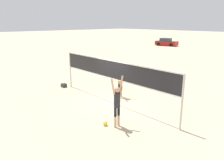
{
  "coord_description": "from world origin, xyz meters",
  "views": [
    {
      "loc": [
        8.74,
        -7.95,
        4.54
      ],
      "look_at": [
        0.0,
        0.0,
        1.38
      ],
      "focal_mm": 35.0,
      "sensor_mm": 36.0,
      "label": 1
    }
  ],
  "objects_px": {
    "player_spiker": "(117,101)",
    "gear_bag": "(64,85)",
    "player_blocker": "(120,79)",
    "volleyball_net": "(112,72)",
    "parked_car_mid": "(166,42)",
    "volleyball": "(105,123)"
  },
  "relations": [
    {
      "from": "player_spiker",
      "to": "gear_bag",
      "type": "relative_size",
      "value": 6.28
    },
    {
      "from": "player_blocker",
      "to": "volleyball_net",
      "type": "bearing_deg",
      "value": 22.11
    },
    {
      "from": "player_blocker",
      "to": "player_spiker",
      "type": "bearing_deg",
      "value": 43.62
    },
    {
      "from": "volleyball_net",
      "to": "parked_car_mid",
      "type": "distance_m",
      "value": 32.9
    },
    {
      "from": "player_spiker",
      "to": "gear_bag",
      "type": "distance_m",
      "value": 7.21
    },
    {
      "from": "volleyball_net",
      "to": "player_blocker",
      "type": "distance_m",
      "value": 1.37
    },
    {
      "from": "volleyball",
      "to": "gear_bag",
      "type": "relative_size",
      "value": 0.58
    },
    {
      "from": "player_spiker",
      "to": "gear_bag",
      "type": "xyz_separation_m",
      "value": [
        -6.99,
        1.38,
        -1.09
      ]
    },
    {
      "from": "player_spiker",
      "to": "volleyball",
      "type": "bearing_deg",
      "value": 127.54
    },
    {
      "from": "volleyball",
      "to": "parked_car_mid",
      "type": "height_order",
      "value": "parked_car_mid"
    },
    {
      "from": "volleyball",
      "to": "gear_bag",
      "type": "bearing_deg",
      "value": 165.39
    },
    {
      "from": "volleyball",
      "to": "player_spiker",
      "type": "bearing_deg",
      "value": 37.54
    },
    {
      "from": "player_spiker",
      "to": "player_blocker",
      "type": "distance_m",
      "value": 3.98
    },
    {
      "from": "volleyball_net",
      "to": "player_blocker",
      "type": "bearing_deg",
      "value": 112.11
    },
    {
      "from": "volleyball_net",
      "to": "player_spiker",
      "type": "bearing_deg",
      "value": -37.98
    },
    {
      "from": "gear_bag",
      "to": "parked_car_mid",
      "type": "relative_size",
      "value": 0.08
    },
    {
      "from": "volleyball_net",
      "to": "player_spiker",
      "type": "xyz_separation_m",
      "value": [
        2.3,
        -1.8,
        -0.63
      ]
    },
    {
      "from": "player_spiker",
      "to": "volleyball_net",
      "type": "bearing_deg",
      "value": 52.02
    },
    {
      "from": "volleyball",
      "to": "gear_bag",
      "type": "xyz_separation_m",
      "value": [
        -6.56,
        1.71,
        0.02
      ]
    },
    {
      "from": "volleyball",
      "to": "parked_car_mid",
      "type": "relative_size",
      "value": 0.05
    },
    {
      "from": "volleyball_net",
      "to": "parked_car_mid",
      "type": "relative_size",
      "value": 2.0
    },
    {
      "from": "volleyball_net",
      "to": "parked_car_mid",
      "type": "height_order",
      "value": "volleyball_net"
    }
  ]
}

